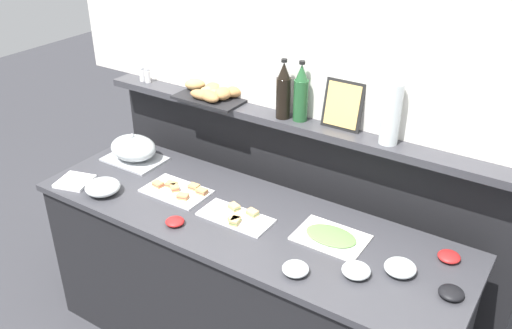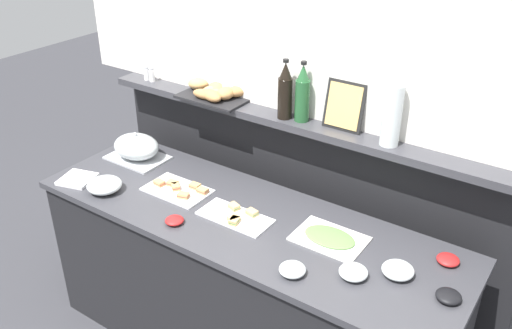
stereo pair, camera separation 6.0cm
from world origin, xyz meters
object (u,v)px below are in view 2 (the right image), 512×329
(serving_cloche, at_px, (137,148))
(glass_bowl_extra, at_px, (105,186))
(glass_bowl_small, at_px, (292,270))
(wine_bottle_green, at_px, (302,94))
(wine_bottle_dark, at_px, (285,92))
(framed_picture, at_px, (344,106))
(condiment_bowl_dark, at_px, (174,220))
(sandwich_platter_rear, at_px, (178,189))
(condiment_bowl_teal, at_px, (449,296))
(condiment_bowl_red, at_px, (448,260))
(napkin_stack, at_px, (77,179))
(water_carafe, at_px, (392,115))
(sandwich_platter_side, at_px, (236,216))
(cold_cuts_platter, at_px, (330,238))
(salt_shaker, at_px, (147,73))
(bread_basket, at_px, (217,92))
(pepper_shaker, at_px, (152,75))
(glass_bowl_medium, at_px, (353,272))
(glass_bowl_large, at_px, (398,271))

(serving_cloche, height_order, glass_bowl_extra, serving_cloche)
(glass_bowl_small, height_order, glass_bowl_extra, glass_bowl_extra)
(wine_bottle_green, distance_m, wine_bottle_dark, 0.09)
(framed_picture, bearing_deg, condiment_bowl_dark, -124.49)
(condiment_bowl_dark, bearing_deg, wine_bottle_dark, 74.40)
(sandwich_platter_rear, bearing_deg, wine_bottle_dark, 49.97)
(condiment_bowl_teal, bearing_deg, condiment_bowl_red, 107.94)
(serving_cloche, relative_size, napkin_stack, 2.00)
(condiment_bowl_teal, bearing_deg, napkin_stack, -173.92)
(sandwich_platter_rear, xyz_separation_m, water_carafe, (0.95, 0.46, 0.50))
(glass_bowl_extra, xyz_separation_m, condiment_bowl_dark, (0.50, -0.02, -0.02))
(sandwich_platter_side, height_order, wine_bottle_green, wine_bottle_green)
(cold_cuts_platter, relative_size, salt_shaker, 3.75)
(glass_bowl_extra, bearing_deg, salt_shaker, 114.60)
(serving_cloche, bearing_deg, cold_cuts_platter, -3.16)
(glass_bowl_small, distance_m, condiment_bowl_red, 0.68)
(glass_bowl_small, height_order, napkin_stack, glass_bowl_small)
(serving_cloche, relative_size, bread_basket, 0.81)
(sandwich_platter_side, relative_size, framed_picture, 1.50)
(sandwich_platter_side, distance_m, pepper_shaker, 1.17)
(pepper_shaker, height_order, water_carafe, water_carafe)
(glass_bowl_extra, height_order, pepper_shaker, pepper_shaker)
(sandwich_platter_rear, relative_size, salt_shaker, 3.97)
(framed_picture, bearing_deg, sandwich_platter_rear, -144.17)
(serving_cloche, distance_m, bread_basket, 0.58)
(glass_bowl_medium, height_order, salt_shaker, salt_shaker)
(condiment_bowl_red, relative_size, pepper_shaker, 1.13)
(sandwich_platter_rear, height_order, glass_bowl_small, glass_bowl_small)
(glass_bowl_medium, xyz_separation_m, salt_shaker, (-1.70, 0.56, 0.38))
(bread_basket, bearing_deg, napkin_stack, -122.87)
(serving_cloche, bearing_deg, sandwich_platter_rear, -17.71)
(sandwich_platter_rear, xyz_separation_m, cold_cuts_platter, (0.86, 0.07, -0.00))
(water_carafe, bearing_deg, sandwich_platter_rear, -154.26)
(cold_cuts_platter, xyz_separation_m, wine_bottle_green, (-0.40, 0.40, 0.49))
(condiment_bowl_teal, bearing_deg, glass_bowl_medium, -166.82)
(glass_bowl_extra, distance_m, wine_bottle_green, 1.14)
(condiment_bowl_red, height_order, water_carafe, water_carafe)
(serving_cloche, height_order, napkin_stack, serving_cloche)
(condiment_bowl_dark, bearing_deg, condiment_bowl_teal, 9.76)
(sandwich_platter_rear, relative_size, napkin_stack, 2.03)
(sandwich_platter_side, relative_size, wine_bottle_green, 1.16)
(framed_picture, distance_m, water_carafe, 0.27)
(glass_bowl_large, bearing_deg, pepper_shaker, 166.02)
(pepper_shaker, bearing_deg, glass_bowl_large, -13.98)
(wine_bottle_green, height_order, water_carafe, wine_bottle_green)
(sandwich_platter_side, height_order, wine_bottle_dark, wine_bottle_dark)
(cold_cuts_platter, distance_m, glass_bowl_extra, 1.22)
(condiment_bowl_dark, xyz_separation_m, framed_picture, (0.50, 0.73, 0.46))
(condiment_bowl_red, distance_m, wine_bottle_green, 1.05)
(wine_bottle_dark, bearing_deg, salt_shaker, 179.35)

